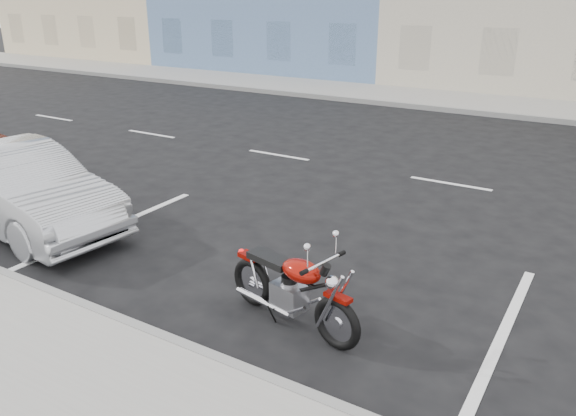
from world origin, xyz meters
name	(u,v)px	position (x,y,z in m)	size (l,w,h in m)	color
ground	(561,202)	(0.00, 0.00, 0.00)	(120.00, 120.00, 0.00)	black
sidewalk_far	(437,99)	(-5.00, 8.70, 0.07)	(80.00, 3.40, 0.15)	gray
curb_near	(42,292)	(-5.00, -7.00, 0.08)	(80.00, 0.12, 0.16)	gray
curb_far	(421,107)	(-5.00, 7.00, 0.08)	(80.00, 0.12, 0.16)	gray
motorcycle	(339,313)	(-1.42, -6.06, 0.43)	(1.86, 0.72, 0.95)	black
sedan_silver	(20,189)	(-7.14, -5.72, 0.66)	(1.39, 3.99, 1.31)	#A9ABB0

